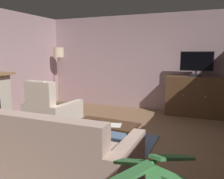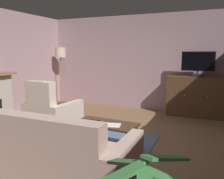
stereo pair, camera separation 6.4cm
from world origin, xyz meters
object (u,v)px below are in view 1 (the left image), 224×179
at_px(television, 197,63).
at_px(tv_remote, 95,121).
at_px(tv_cabinet, 195,97).
at_px(folded_newspaper, 112,125).
at_px(coffee_table, 106,126).
at_px(sofa_floral, 52,159).
at_px(armchair_near_window, 51,116).
at_px(floor_lamp, 59,59).

height_order(television, tv_remote, television).
distance_m(tv_cabinet, television, 0.85).
relative_size(tv_cabinet, folded_newspaper, 4.64).
distance_m(television, folded_newspaper, 3.10).
xyz_separation_m(television, coffee_table, (-1.20, -2.70, -0.93)).
relative_size(sofa_floral, armchair_near_window, 1.87).
bearing_deg(tv_remote, floor_lamp, -59.03).
bearing_deg(folded_newspaper, tv_remote, 152.03).
bearing_deg(floor_lamp, armchair_near_window, -58.75).
bearing_deg(floor_lamp, television, 1.45).
relative_size(armchair_near_window, floor_lamp, 0.63).
relative_size(tv_cabinet, floor_lamp, 0.81).
xyz_separation_m(television, tv_remote, (-1.41, -2.70, -0.86)).
distance_m(sofa_floral, armchair_near_window, 1.87).
bearing_deg(tv_cabinet, coffee_table, -113.52).
height_order(television, folded_newspaper, television).
xyz_separation_m(coffee_table, tv_remote, (-0.21, -0.00, 0.07)).
relative_size(tv_remote, armchair_near_window, 0.16).
distance_m(folded_newspaper, armchair_near_window, 1.52).
bearing_deg(tv_cabinet, armchair_near_window, -136.17).
xyz_separation_m(tv_cabinet, coffee_table, (-1.20, -2.75, -0.08)).
height_order(folded_newspaper, floor_lamp, floor_lamp).
height_order(armchair_near_window, floor_lamp, floor_lamp).
bearing_deg(tv_remote, tv_cabinet, -130.01).
xyz_separation_m(tv_cabinet, sofa_floral, (-1.40, -3.91, -0.17)).
height_order(tv_cabinet, armchair_near_window, armchair_near_window).
bearing_deg(television, sofa_floral, -109.95).
xyz_separation_m(tv_cabinet, tv_remote, (-1.41, -2.75, -0.01)).
bearing_deg(television, floor_lamp, -178.55).
relative_size(tv_cabinet, television, 1.82).
bearing_deg(coffee_table, television, 66.07).
height_order(tv_cabinet, tv_remote, tv_cabinet).
bearing_deg(tv_cabinet, floor_lamp, -177.77).
distance_m(tv_cabinet, armchair_near_window, 3.51).
height_order(tv_remote, folded_newspaper, tv_remote).
xyz_separation_m(armchair_near_window, floor_lamp, (-1.38, 2.28, 1.05)).
xyz_separation_m(sofa_floral, floor_lamp, (-2.51, 3.76, 1.08)).
bearing_deg(floor_lamp, folded_newspaper, -43.33).
height_order(coffee_table, sofa_floral, sofa_floral).
bearing_deg(tv_cabinet, tv_remote, -117.05).
bearing_deg(coffee_table, tv_remote, -179.17).
bearing_deg(television, tv_cabinet, 90.00).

